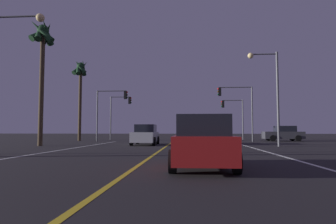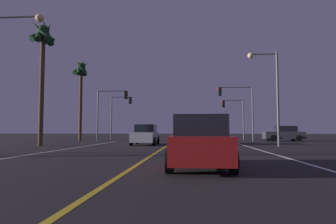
# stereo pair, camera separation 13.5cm
# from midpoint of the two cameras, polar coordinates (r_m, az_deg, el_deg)

# --- Properties ---
(lane_edge_right) EXTENTS (0.16, 37.54, 0.01)m
(lane_edge_right) POSITION_cam_midpoint_polar(r_m,az_deg,el_deg) (12.75, 24.53, -8.79)
(lane_edge_right) COLOR silver
(lane_edge_right) RESTS_ON ground
(lane_edge_left) EXTENTS (0.16, 37.54, 0.01)m
(lane_edge_left) POSITION_cam_midpoint_polar(r_m,az_deg,el_deg) (14.43, -29.40, -8.00)
(lane_edge_left) COLOR silver
(lane_edge_left) RESTS_ON ground
(lane_center_divider) EXTENTS (0.16, 37.54, 0.01)m
(lane_center_divider) POSITION_cam_midpoint_polar(r_m,az_deg,el_deg) (12.15, -4.27, -9.37)
(lane_center_divider) COLOR gold
(lane_center_divider) RESTS_ON ground
(car_oncoming) EXTENTS (2.02, 4.30, 1.70)m
(car_oncoming) POSITION_cam_midpoint_polar(r_m,az_deg,el_deg) (24.39, -4.30, -4.53)
(car_oncoming) COLOR black
(car_oncoming) RESTS_ON ground
(car_ahead_far) EXTENTS (2.02, 4.30, 1.70)m
(car_ahead_far) POSITION_cam_midpoint_polar(r_m,az_deg,el_deg) (25.58, 4.83, -4.48)
(car_ahead_far) COLOR black
(car_ahead_far) RESTS_ON ground
(car_lead_same_lane) EXTENTS (2.02, 4.30, 1.70)m
(car_lead_same_lane) POSITION_cam_midpoint_polar(r_m,az_deg,el_deg) (9.59, 6.70, -6.01)
(car_lead_same_lane) COLOR black
(car_lead_same_lane) RESTS_ON ground
(car_crossing_side) EXTENTS (4.30, 2.02, 1.70)m
(car_crossing_side) POSITION_cam_midpoint_polar(r_m,az_deg,el_deg) (35.02, 21.97, -3.99)
(car_crossing_side) COLOR black
(car_crossing_side) RESTS_ON ground
(traffic_light_near_right) EXTENTS (3.71, 0.36, 5.86)m
(traffic_light_near_right) POSITION_cam_midpoint_polar(r_m,az_deg,el_deg) (31.74, 13.39, 2.17)
(traffic_light_near_right) COLOR #4C4C51
(traffic_light_near_right) RESTS_ON ground
(traffic_light_near_left) EXTENTS (3.48, 0.36, 5.60)m
(traffic_light_near_left) POSITION_cam_midpoint_polar(r_m,az_deg,el_deg) (32.53, -10.82, 1.67)
(traffic_light_near_left) COLOR #4C4C51
(traffic_light_near_left) RESTS_ON ground
(traffic_light_far_right) EXTENTS (2.75, 0.36, 5.01)m
(traffic_light_far_right) POSITION_cam_midpoint_polar(r_m,az_deg,el_deg) (37.17, 12.72, 0.36)
(traffic_light_far_right) COLOR #4C4C51
(traffic_light_far_right) RESTS_ON ground
(traffic_light_far_left) EXTENTS (2.79, 0.36, 5.57)m
(traffic_light_far_left) POSITION_cam_midpoint_polar(r_m,az_deg,el_deg) (37.91, -9.12, 0.82)
(traffic_light_far_left) COLOR #4C4C51
(traffic_light_far_left) RESTS_ON ground
(street_lamp_left_mid) EXTENTS (2.75, 0.44, 7.36)m
(street_lamp_left_mid) POSITION_cam_midpoint_polar(r_m,az_deg,el_deg) (17.55, -29.04, 8.49)
(street_lamp_left_mid) COLOR #4C4C51
(street_lamp_left_mid) RESTS_ON ground
(street_lamp_right_far) EXTENTS (2.27, 0.44, 7.18)m
(street_lamp_right_far) POSITION_cam_midpoint_polar(r_m,az_deg,el_deg) (23.30, 19.60, 5.02)
(street_lamp_right_far) COLOR #4C4C51
(street_lamp_right_far) RESTS_ON ground
(palm_tree_left_mid) EXTENTS (2.12, 2.16, 10.06)m
(palm_tree_left_mid) POSITION_cam_midpoint_polar(r_m,az_deg,el_deg) (25.62, -23.29, 12.06)
(palm_tree_left_mid) COLOR #473826
(palm_tree_left_mid) RESTS_ON ground
(palm_tree_left_far) EXTENTS (1.86, 2.12, 9.57)m
(palm_tree_left_far) POSITION_cam_midpoint_polar(r_m,az_deg,el_deg) (35.58, -16.66, 6.88)
(palm_tree_left_far) COLOR #473826
(palm_tree_left_far) RESTS_ON ground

